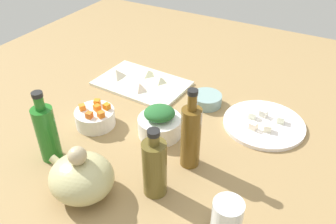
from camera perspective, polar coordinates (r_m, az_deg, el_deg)
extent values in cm
cube|color=#97794C|center=(110.80, 0.00, -2.74)|extent=(190.00, 190.00, 3.00)
cube|color=silver|center=(130.49, -4.30, 4.68)|extent=(33.83, 23.20, 1.00)
cylinder|color=white|center=(113.38, 15.34, -1.88)|extent=(25.20, 25.20, 1.20)
cylinder|color=white|center=(104.40, -1.17, -2.42)|extent=(13.02, 13.02, 5.86)
cylinder|color=white|center=(110.97, -11.79, -0.91)|extent=(12.27, 12.27, 5.15)
cylinder|color=#7E9E9A|center=(119.03, 6.29, 2.02)|extent=(10.26, 10.26, 3.73)
ellipsoid|color=tan|center=(88.06, -13.89, -10.34)|extent=(16.04, 15.22, 10.60)
sphere|color=tan|center=(83.26, -14.57, -6.91)|extent=(4.49, 4.49, 4.49)
cylinder|color=tan|center=(91.00, -17.28, -8.10)|extent=(5.38, 2.00, 3.93)
cylinder|color=brown|center=(84.47, -2.19, -9.18)|extent=(5.95, 5.95, 15.30)
cylinder|color=brown|center=(78.44, -2.34, -4.50)|extent=(2.68, 2.68, 2.66)
cylinder|color=black|center=(77.22, -2.37, -3.41)|extent=(2.97, 2.97, 1.20)
cylinder|color=#226C21|center=(98.80, -19.10, -3.43)|extent=(5.64, 5.64, 16.23)
cylinder|color=#226C21|center=(93.20, -20.26, 1.39)|extent=(2.54, 2.54, 3.80)
cylinder|color=black|center=(91.91, -20.58, 2.68)|extent=(2.82, 2.82, 1.20)
cylinder|color=brown|center=(91.17, 3.71, -4.22)|extent=(5.25, 5.25, 17.79)
cylinder|color=brown|center=(84.53, 3.99, 1.61)|extent=(2.36, 2.36, 4.48)
cylinder|color=black|center=(82.99, 4.07, 3.24)|extent=(2.62, 2.62, 1.20)
cylinder|color=white|center=(78.54, 9.52, -17.01)|extent=(6.65, 6.65, 10.52)
cube|color=orange|center=(110.32, -13.81, 0.75)|extent=(2.51, 2.51, 1.80)
cube|color=orange|center=(109.18, -9.96, 0.90)|extent=(2.11, 2.11, 1.80)
cube|color=orange|center=(106.44, -12.73, -0.49)|extent=(2.02, 2.02, 1.80)
cube|color=orange|center=(109.15, -11.49, 0.69)|extent=(2.25, 2.25, 1.80)
cube|color=orange|center=(105.95, -10.88, -0.40)|extent=(2.36, 2.36, 1.80)
cube|color=orange|center=(111.68, -11.48, 1.57)|extent=(2.36, 2.36, 1.80)
ellipsoid|color=#25612D|center=(101.49, -1.20, -0.24)|extent=(12.09, 11.77, 3.87)
cube|color=silver|center=(115.12, 15.32, -0.19)|extent=(2.57, 2.57, 2.20)
cube|color=white|center=(113.93, 17.89, -1.13)|extent=(2.58, 2.58, 2.20)
cube|color=white|center=(109.20, 15.92, -2.48)|extent=(2.68, 2.68, 2.20)
cube|color=#FBE9CE|center=(108.86, 13.73, -2.20)|extent=(2.58, 2.58, 2.20)
cube|color=white|center=(113.50, 13.56, -0.45)|extent=(2.46, 2.46, 2.20)
pyramid|color=beige|center=(124.79, -4.64, 4.16)|extent=(5.01, 5.37, 2.94)
pyramid|color=beige|center=(129.44, -1.22, 5.30)|extent=(4.47, 4.78, 2.13)
pyramid|color=beige|center=(134.33, -8.43, 6.30)|extent=(8.04, 8.08, 2.93)
pyramid|color=beige|center=(134.02, -3.22, 6.39)|extent=(3.94, 4.57, 2.17)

